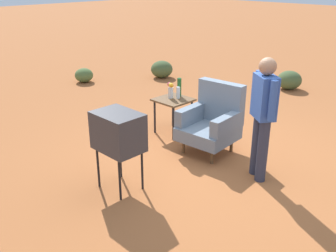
# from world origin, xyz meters

# --- Properties ---
(ground_plane) EXTENTS (60.00, 60.00, 0.00)m
(ground_plane) POSITION_xyz_m (0.00, 0.00, 0.00)
(ground_plane) COLOR #AD6033
(armchair) EXTENTS (0.83, 0.84, 1.06)m
(armchair) POSITION_xyz_m (-0.29, 0.24, 0.50)
(armchair) COLOR brown
(armchair) RESTS_ON ground
(side_table) EXTENTS (0.56, 0.56, 0.61)m
(side_table) POSITION_xyz_m (-1.21, 0.33, 0.52)
(side_table) COLOR black
(side_table) RESTS_ON ground
(tv_on_stand) EXTENTS (0.60, 0.45, 1.03)m
(tv_on_stand) POSITION_xyz_m (-0.41, -1.46, 0.78)
(tv_on_stand) COLOR black
(tv_on_stand) RESTS_ON ground
(person_standing) EXTENTS (0.48, 0.39, 1.64)m
(person_standing) POSITION_xyz_m (0.68, 0.03, 0.94)
(person_standing) COLOR #2D3347
(person_standing) RESTS_ON ground
(bottle_short_clear) EXTENTS (0.06, 0.06, 0.20)m
(bottle_short_clear) POSITION_xyz_m (-1.18, 0.42, 0.71)
(bottle_short_clear) COLOR silver
(bottle_short_clear) RESTS_ON side_table
(bottle_wine_green) EXTENTS (0.07, 0.07, 0.32)m
(bottle_wine_green) POSITION_xyz_m (-1.25, 0.52, 0.77)
(bottle_wine_green) COLOR #1E5623
(bottle_wine_green) RESTS_ON side_table
(flower_vase) EXTENTS (0.14, 0.09, 0.27)m
(flower_vase) POSITION_xyz_m (-1.28, 0.34, 0.76)
(flower_vase) COLOR silver
(flower_vase) RESTS_ON side_table
(shrub_near) EXTENTS (0.46, 0.46, 0.35)m
(shrub_near) POSITION_xyz_m (-5.12, 1.10, 0.18)
(shrub_near) COLOR #516B38
(shrub_near) RESTS_ON ground
(shrub_mid) EXTENTS (0.57, 0.57, 0.44)m
(shrub_mid) POSITION_xyz_m (-4.05, 2.82, 0.22)
(shrub_mid) COLOR #475B33
(shrub_mid) RESTS_ON ground
(shrub_lone) EXTENTS (0.57, 0.57, 0.44)m
(shrub_lone) POSITION_xyz_m (-1.11, 4.20, 0.22)
(shrub_lone) COLOR #475B33
(shrub_lone) RESTS_ON ground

